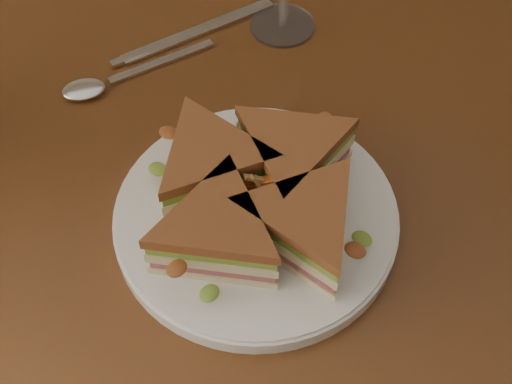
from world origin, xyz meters
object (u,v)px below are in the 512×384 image
sandwich_wedges (256,195)px  spoon (103,83)px  table (185,218)px  plate (256,218)px  knife (189,36)px

sandwich_wedges → spoon: sandwich_wedges is taller
sandwich_wedges → spoon: (-0.12, 0.22, -0.04)m
table → spoon: size_ratio=6.68×
plate → knife: size_ratio=1.29×
table → spoon: bearing=114.4°
table → knife: bearing=75.3°
table → plate: (0.06, -0.09, 0.11)m
spoon → knife: (0.11, 0.06, -0.00)m
table → knife: size_ratio=5.73×
knife → spoon: bearing=-169.4°
knife → sandwich_wedges: bearing=-104.6°
spoon → knife: size_ratio=0.86×
sandwich_wedges → knife: size_ratio=1.31×
plate → sandwich_wedges: (0.00, -0.00, 0.04)m
plate → sandwich_wedges: 0.04m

